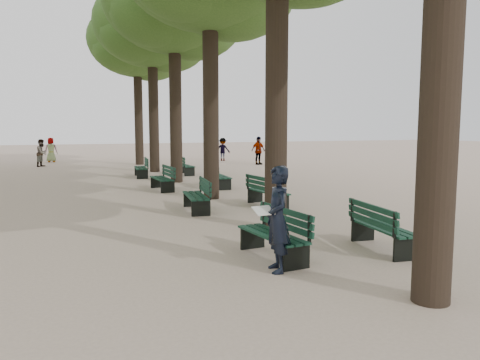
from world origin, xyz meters
name	(u,v)px	position (x,y,z in m)	size (l,w,h in m)	color
ground	(271,272)	(0.00, 0.00, 0.00)	(120.00, 120.00, 0.00)	#BDA48F
tree_central_3	(174,0)	(1.50, 13.00, 7.65)	(6.00, 6.00, 9.95)	#33261C
tree_central_4	(152,24)	(1.50, 18.00, 7.65)	(6.00, 6.00, 9.95)	#33261C
tree_central_5	(137,41)	(1.50, 23.00, 7.65)	(6.00, 6.00, 9.95)	#33261C
bench_left_0	(273,244)	(0.37, 0.73, 0.27)	(0.75, 1.85, 0.92)	black
bench_left_1	(196,202)	(0.37, 5.88, 0.27)	(0.77, 1.85, 0.92)	black
bench_left_2	(162,183)	(0.37, 10.61, 0.27)	(0.66, 1.83, 0.92)	black
bench_left_3	(141,172)	(0.37, 15.50, 0.27)	(0.73, 1.84, 0.92)	black
bench_right_0	(383,236)	(2.63, 0.48, 0.27)	(0.77, 1.85, 0.92)	black
bench_right_1	(268,197)	(2.63, 5.93, 0.27)	(0.75, 1.85, 0.92)	black
bench_right_2	(219,181)	(2.63, 10.55, 0.27)	(0.67, 1.83, 0.92)	black
bench_right_3	(185,169)	(2.63, 15.91, 0.27)	(0.61, 1.81, 0.92)	black
man_with_map	(277,219)	(0.11, 0.01, 0.89)	(0.67, 0.76, 1.78)	black
pedestrian_a	(42,153)	(-4.21, 23.59, 0.82)	(0.80, 0.33, 1.64)	#262628
pedestrian_c	(258,151)	(8.50, 20.26, 0.89)	(1.04, 0.36, 1.78)	#262628
pedestrian_d	(51,150)	(-3.76, 27.21, 0.83)	(0.81, 0.33, 1.66)	#262628
pedestrian_b	(223,149)	(7.48, 24.17, 0.80)	(1.03, 0.32, 1.60)	#262628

